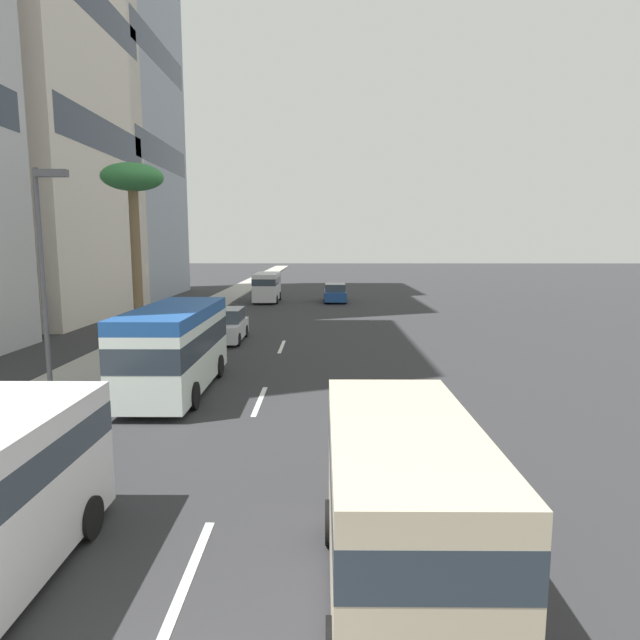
{
  "coord_description": "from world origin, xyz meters",
  "views": [
    {
      "loc": [
        -3.84,
        -2.04,
        4.97
      ],
      "look_at": [
        18.16,
        -1.88,
        1.82
      ],
      "focal_mm": 30.1,
      "sensor_mm": 36.0,
      "label": 1
    }
  ],
  "objects": [
    {
      "name": "ground_plane",
      "position": [
        31.5,
        0.0,
        0.0
      ],
      "size": [
        198.0,
        198.0,
        0.0
      ],
      "primitive_type": "plane",
      "color": "#2D2D30"
    },
    {
      "name": "sidewalk_right",
      "position": [
        31.5,
        6.99,
        0.07
      ],
      "size": [
        162.0,
        2.77,
        0.15
      ],
      "primitive_type": "cube",
      "color": "#9E9B93",
      "rests_on": "ground_plane"
    },
    {
      "name": "lane_stripe_near",
      "position": [
        3.53,
        0.0,
        0.01
      ],
      "size": [
        3.2,
        0.16,
        0.01
      ],
      "primitive_type": "cube",
      "color": "silver",
      "rests_on": "ground_plane"
    },
    {
      "name": "lane_stripe_mid",
      "position": [
        12.65,
        0.0,
        0.01
      ],
      "size": [
        3.2,
        0.16,
        0.01
      ],
      "primitive_type": "cube",
      "color": "silver",
      "rests_on": "ground_plane"
    },
    {
      "name": "lane_stripe_far",
      "position": [
        21.66,
        0.0,
        0.01
      ],
      "size": [
        3.2,
        0.16,
        0.01
      ],
      "primitive_type": "cube",
      "color": "silver",
      "rests_on": "ground_plane"
    },
    {
      "name": "car_lead",
      "position": [
        41.78,
        -2.99,
        0.75
      ],
      "size": [
        4.61,
        1.9,
        1.57
      ],
      "color": "#1E478C",
      "rests_on": "ground_plane"
    },
    {
      "name": "car_second",
      "position": [
        23.21,
        2.96,
        0.78
      ],
      "size": [
        4.09,
        1.82,
        1.66
      ],
      "rotation": [
        0.0,
        0.0,
        3.14
      ],
      "color": "silver",
      "rests_on": "ground_plane"
    },
    {
      "name": "minibus_third",
      "position": [
        13.76,
        2.95,
        1.58
      ],
      "size": [
        6.83,
        2.35,
        2.87
      ],
      "rotation": [
        0.0,
        0.0,
        3.14
      ],
      "color": "silver",
      "rests_on": "ground_plane"
    },
    {
      "name": "van_fourth",
      "position": [
        41.7,
        2.81,
        1.41
      ],
      "size": [
        5.31,
        2.07,
        2.46
      ],
      "rotation": [
        0.0,
        0.0,
        3.14
      ],
      "color": "silver",
      "rests_on": "ground_plane"
    },
    {
      "name": "van_fifth",
      "position": [
        3.11,
        -3.12,
        1.46
      ],
      "size": [
        4.77,
        2.13,
        2.56
      ],
      "color": "beige",
      "rests_on": "ground_plane"
    },
    {
      "name": "pedestrian_near_lamp",
      "position": [
        25.53,
        7.22,
        1.02
      ],
      "size": [
        0.3,
        0.37,
        1.59
      ],
      "rotation": [
        0.0,
        0.0,
        1.31
      ],
      "color": "#4C8C66",
      "rests_on": "sidewalk_right"
    },
    {
      "name": "palm_tree",
      "position": [
        22.66,
        7.22,
        7.6
      ],
      "size": [
        2.94,
        2.94,
        8.65
      ],
      "color": "brown",
      "rests_on": "sidewalk_right"
    },
    {
      "name": "street_lamp",
      "position": [
        11.41,
        5.89,
        4.4
      ],
      "size": [
        0.24,
        0.97,
        6.9
      ],
      "color": "#4C4C51",
      "rests_on": "sidewalk_right"
    },
    {
      "name": "office_tower_far",
      "position": [
        45.66,
        18.39,
        23.72
      ],
      "size": [
        15.9,
        12.13,
        47.43
      ],
      "color": "#99A3B2",
      "rests_on": "ground_plane"
    }
  ]
}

